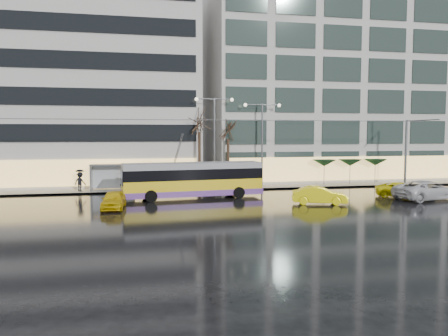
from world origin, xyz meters
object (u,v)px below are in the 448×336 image
object	(u,v)px
trolleybus	(193,181)
taxi_a	(114,200)
bus_shelter	(109,171)
street_lamp_near	(214,130)

from	to	relation	value
trolleybus	taxi_a	xyz separation A→B (m)	(-6.46, -4.12, -0.83)
bus_shelter	street_lamp_near	world-z (taller)	street_lamp_near
trolleybus	bus_shelter	xyz separation A→B (m)	(-7.38, 6.03, 0.45)
street_lamp_near	taxi_a	distance (m)	14.93
street_lamp_near	taxi_a	world-z (taller)	street_lamp_near
bus_shelter	street_lamp_near	bearing A→B (deg)	0.63
trolleybus	taxi_a	bearing A→B (deg)	-147.45
trolleybus	bus_shelter	bearing A→B (deg)	140.78
trolleybus	street_lamp_near	distance (m)	8.17
trolleybus	bus_shelter	distance (m)	9.54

